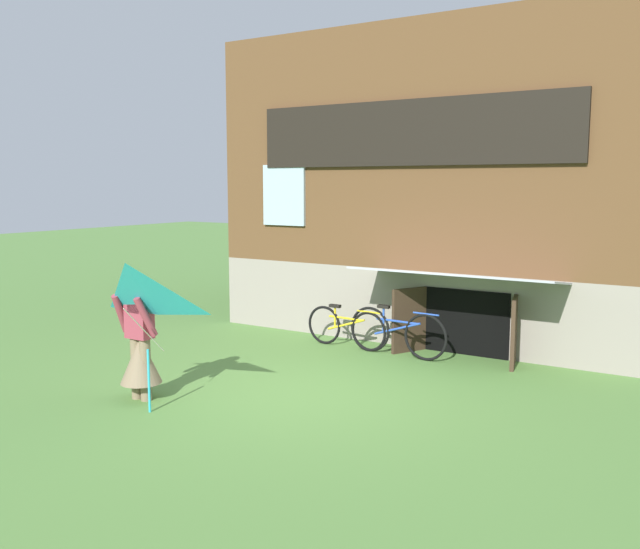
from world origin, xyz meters
name	(u,v)px	position (x,y,z in m)	size (l,w,h in m)	color
ground_plane	(309,391)	(0.00, 0.00, 0.00)	(60.00, 60.00, 0.00)	#56843D
log_house	(463,186)	(0.00, 5.56, 2.68)	(7.61, 6.24, 5.36)	gray
person	(140,349)	(-1.62, -1.41, 0.66)	(0.61, 0.52, 1.58)	#7F6B51
kite	(127,304)	(-1.20, -1.97, 1.35)	(1.16, 1.08, 1.73)	#2DB2CC
bicycle_blue	(397,332)	(0.16, 2.33, 0.39)	(1.75, 0.17, 0.79)	black
bicycle_yellow	(346,327)	(-0.81, 2.39, 0.35)	(1.55, 0.15, 0.71)	black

